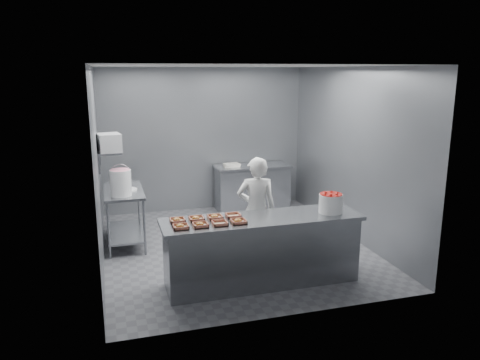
% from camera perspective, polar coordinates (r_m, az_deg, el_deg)
% --- Properties ---
extents(floor, '(4.50, 4.50, 0.00)m').
position_cam_1_polar(floor, '(7.53, -0.69, -8.09)').
color(floor, '#4C4C51').
rests_on(floor, ground).
extents(ceiling, '(4.50, 4.50, 0.00)m').
position_cam_1_polar(ceiling, '(7.02, -0.75, 13.73)').
color(ceiling, white).
rests_on(ceiling, wall_back).
extents(wall_back, '(4.00, 0.04, 2.80)m').
position_cam_1_polar(wall_back, '(9.30, -4.43, 4.92)').
color(wall_back, slate).
rests_on(wall_back, ground).
extents(wall_left, '(0.04, 4.50, 2.80)m').
position_cam_1_polar(wall_left, '(6.90, -16.96, 1.46)').
color(wall_left, slate).
rests_on(wall_left, ground).
extents(wall_right, '(0.04, 4.50, 2.80)m').
position_cam_1_polar(wall_right, '(7.90, 13.42, 3.12)').
color(wall_right, slate).
rests_on(wall_right, ground).
extents(service_counter, '(2.60, 0.70, 0.90)m').
position_cam_1_polar(service_counter, '(6.17, 2.69, -8.54)').
color(service_counter, slate).
rests_on(service_counter, ground).
extents(prep_table, '(0.60, 1.20, 0.90)m').
position_cam_1_polar(prep_table, '(7.67, -13.91, -3.41)').
color(prep_table, slate).
rests_on(prep_table, ground).
extents(back_counter, '(1.50, 0.60, 0.90)m').
position_cam_1_polar(back_counter, '(9.38, 1.50, -0.88)').
color(back_counter, slate).
rests_on(back_counter, ground).
extents(wall_shelf, '(0.35, 0.90, 0.03)m').
position_cam_1_polar(wall_shelf, '(7.46, -15.62, 3.57)').
color(wall_shelf, slate).
rests_on(wall_shelf, wall_left).
extents(tray_0, '(0.19, 0.18, 0.06)m').
position_cam_1_polar(tray_0, '(5.65, -7.26, -5.63)').
color(tray_0, tan).
rests_on(tray_0, service_counter).
extents(tray_1, '(0.19, 0.18, 0.06)m').
position_cam_1_polar(tray_1, '(5.69, -4.87, -5.44)').
color(tray_1, tan).
rests_on(tray_1, service_counter).
extents(tray_2, '(0.19, 0.18, 0.04)m').
position_cam_1_polar(tray_2, '(5.74, -2.47, -5.26)').
color(tray_2, tan).
rests_on(tray_2, service_counter).
extents(tray_3, '(0.19, 0.18, 0.06)m').
position_cam_1_polar(tray_3, '(5.79, -0.19, -5.03)').
color(tray_3, tan).
rests_on(tray_3, service_counter).
extents(tray_4, '(0.19, 0.18, 0.06)m').
position_cam_1_polar(tray_4, '(5.88, -7.65, -4.87)').
color(tray_4, tan).
rests_on(tray_4, service_counter).
extents(tray_5, '(0.19, 0.18, 0.06)m').
position_cam_1_polar(tray_5, '(5.92, -5.35, -4.69)').
color(tray_5, tan).
rests_on(tray_5, service_counter).
extents(tray_6, '(0.19, 0.18, 0.06)m').
position_cam_1_polar(tray_6, '(5.97, -3.08, -4.50)').
color(tray_6, tan).
rests_on(tray_6, service_counter).
extents(tray_7, '(0.19, 0.18, 0.04)m').
position_cam_1_polar(tray_7, '(6.02, -0.82, -4.34)').
color(tray_7, tan).
rests_on(tray_7, service_counter).
extents(worker, '(0.62, 0.47, 1.54)m').
position_cam_1_polar(worker, '(6.79, 2.01, -3.60)').
color(worker, silver).
rests_on(worker, ground).
extents(strawberry_tub, '(0.31, 0.31, 0.26)m').
position_cam_1_polar(strawberry_tub, '(6.28, 11.00, -2.71)').
color(strawberry_tub, silver).
rests_on(strawberry_tub, service_counter).
extents(glaze_bucket, '(0.33, 0.31, 0.48)m').
position_cam_1_polar(glaze_bucket, '(7.21, -14.35, -0.25)').
color(glaze_bucket, silver).
rests_on(glaze_bucket, prep_table).
extents(bucket_lid, '(0.38, 0.38, 0.02)m').
position_cam_1_polar(bucket_lid, '(7.55, -13.52, -1.15)').
color(bucket_lid, silver).
rests_on(bucket_lid, prep_table).
extents(rag, '(0.17, 0.16, 0.02)m').
position_cam_1_polar(rag, '(8.02, -14.34, -0.37)').
color(rag, '#CCB28C').
rests_on(rag, prep_table).
extents(appliance, '(0.36, 0.40, 0.27)m').
position_cam_1_polar(appliance, '(7.17, -15.66, 4.40)').
color(appliance, gray).
rests_on(appliance, wall_shelf).
extents(paper_stack, '(0.31, 0.24, 0.06)m').
position_cam_1_polar(paper_stack, '(9.15, -1.02, 1.84)').
color(paper_stack, silver).
rests_on(paper_stack, back_counter).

